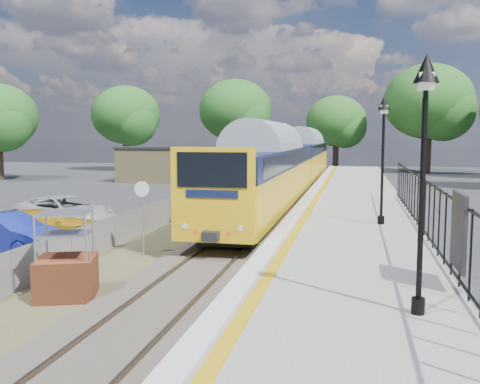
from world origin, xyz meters
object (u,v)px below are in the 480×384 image
(brick_plinth, at_px, (66,257))
(speed_sign, at_px, (142,206))
(car_white, at_px, (65,211))
(car_blue, at_px, (8,234))
(victorian_lamp_south, at_px, (425,124))
(car_yellow, at_px, (47,225))
(train, at_px, (290,161))
(victorian_lamp_north, at_px, (383,130))

(brick_plinth, distance_m, speed_sign, 4.85)
(car_white, bearing_deg, car_blue, -151.77)
(car_white, bearing_deg, victorian_lamp_south, -112.08)
(car_blue, height_order, car_yellow, car_blue)
(speed_sign, xyz_separation_m, car_yellow, (-4.87, 2.04, -1.13))
(brick_plinth, relative_size, car_yellow, 0.54)
(brick_plinth, xyz_separation_m, speed_sign, (0.06, 4.80, 0.65))
(speed_sign, distance_m, car_white, 7.67)
(brick_plinth, bearing_deg, car_blue, 137.36)
(victorian_lamp_south, distance_m, train, 27.28)
(brick_plinth, bearing_deg, car_yellow, 125.12)
(car_yellow, distance_m, car_white, 3.03)
(brick_plinth, height_order, speed_sign, speed_sign)
(train, bearing_deg, car_yellow, -112.85)
(victorian_lamp_north, distance_m, brick_plinth, 11.70)
(victorian_lamp_north, bearing_deg, car_blue, -164.59)
(victorian_lamp_south, relative_size, speed_sign, 1.78)
(train, relative_size, car_white, 8.07)
(speed_sign, bearing_deg, victorian_lamp_north, 17.71)
(brick_plinth, height_order, car_white, brick_plinth)
(train, height_order, brick_plinth, train)
(car_white, bearing_deg, train, -11.24)
(speed_sign, xyz_separation_m, car_blue, (-4.85, -0.39, -1.04))
(victorian_lamp_south, xyz_separation_m, car_blue, (-12.96, 6.48, -3.61))
(victorian_lamp_south, relative_size, car_white, 0.91)
(car_blue, height_order, car_white, car_white)
(speed_sign, distance_m, car_blue, 4.98)
(speed_sign, height_order, car_blue, speed_sign)
(victorian_lamp_south, distance_m, car_blue, 14.94)
(train, relative_size, brick_plinth, 18.16)
(car_yellow, bearing_deg, speed_sign, -137.54)
(train, height_order, speed_sign, train)
(victorian_lamp_north, xyz_separation_m, car_yellow, (-12.78, -1.09, -3.69))
(train, xyz_separation_m, car_blue, (-7.46, -20.17, -1.65))
(speed_sign, xyz_separation_m, car_white, (-5.79, 4.92, -1.03))
(victorian_lamp_south, relative_size, train, 0.11)
(victorian_lamp_south, bearing_deg, train, 101.66)
(brick_plinth, bearing_deg, speed_sign, 89.32)
(speed_sign, relative_size, car_white, 0.51)
(victorian_lamp_north, bearing_deg, train, 107.65)
(brick_plinth, xyz_separation_m, car_yellow, (-4.81, 6.84, -0.47))
(car_yellow, relative_size, car_white, 0.82)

